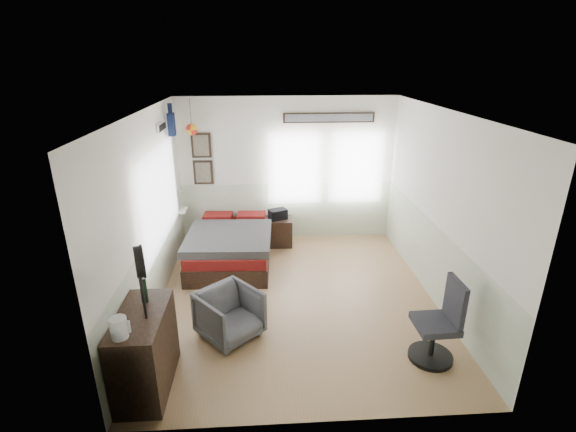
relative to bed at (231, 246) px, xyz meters
name	(u,v)px	position (x,y,z in m)	size (l,w,h in m)	color
ground_plane	(296,298)	(1.03, -1.24, -0.30)	(4.00, 4.50, 0.01)	#9E7C4A
room_shell	(291,190)	(0.96, -1.05, 1.32)	(4.02, 4.52, 2.71)	silver
wall_decor	(224,134)	(-0.07, 0.72, 1.81)	(3.55, 1.32, 1.44)	black
bed	(231,246)	(0.00, 0.00, 0.00)	(1.44, 1.95, 0.60)	black
dresser	(145,351)	(-0.71, -2.87, 0.16)	(0.48, 1.00, 0.90)	black
armchair	(230,314)	(0.12, -2.07, 0.02)	(0.68, 0.70, 0.63)	#4F5056
nightstand	(278,232)	(0.84, 0.66, -0.04)	(0.52, 0.41, 0.52)	black
task_chair	(439,328)	(2.57, -2.65, 0.13)	(0.52, 0.52, 1.03)	black
kettle	(119,328)	(-0.78, -3.24, 0.71)	(0.18, 0.16, 0.21)	silver
bottle	(144,290)	(-0.71, -2.64, 0.75)	(0.07, 0.07, 0.29)	black
stand_fan	(140,263)	(-0.61, -2.95, 1.22)	(0.19, 0.31, 0.79)	black
black_bag	(278,214)	(0.84, 0.66, 0.32)	(0.32, 0.21, 0.19)	black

